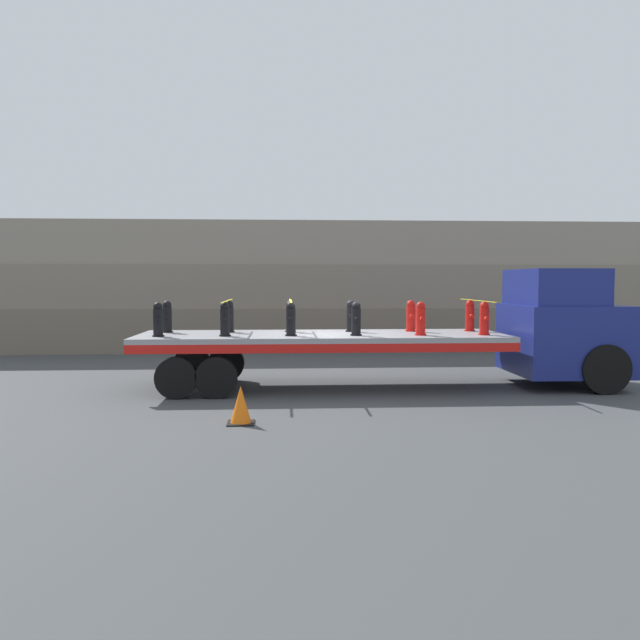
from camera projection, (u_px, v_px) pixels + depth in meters
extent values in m
plane|color=#3F4244|center=(322.00, 388.00, 15.16)|extent=(120.00, 120.00, 0.00)
cube|color=#706656|center=(308.00, 328.00, 23.92)|extent=(60.00, 3.00, 1.60)
cube|color=gray|center=(308.00, 286.00, 23.97)|extent=(60.00, 3.00, 1.60)
cube|color=gray|center=(308.00, 245.00, 24.01)|extent=(60.00, 3.00, 1.60)
cube|color=navy|center=(563.00, 339.00, 15.44)|extent=(2.54, 2.55, 1.69)
cube|color=navy|center=(554.00, 287.00, 15.34)|extent=(1.78, 2.35, 0.87)
cube|color=black|center=(591.00, 325.00, 15.46)|extent=(1.02, 2.25, 0.95)
cylinder|color=black|center=(605.00, 369.00, 14.29)|extent=(1.15, 0.28, 1.15)
cylinder|color=black|center=(558.00, 356.00, 16.71)|extent=(1.15, 0.28, 1.15)
cube|color=gray|center=(322.00, 336.00, 15.08)|extent=(8.81, 2.59, 0.12)
cube|color=red|center=(326.00, 348.00, 13.85)|extent=(8.81, 0.08, 0.20)
cube|color=red|center=(319.00, 338.00, 16.34)|extent=(8.81, 0.08, 0.20)
cylinder|color=black|center=(216.00, 377.00, 13.81)|extent=(0.92, 0.30, 0.92)
cylinder|color=black|center=(226.00, 363.00, 16.18)|extent=(0.92, 0.30, 0.92)
cylinder|color=black|center=(176.00, 378.00, 13.76)|extent=(0.92, 0.30, 0.92)
cylinder|color=black|center=(192.00, 364.00, 16.13)|extent=(0.92, 0.30, 0.92)
cylinder|color=black|center=(158.00, 336.00, 14.29)|extent=(0.28, 0.28, 0.03)
cylinder|color=black|center=(158.00, 323.00, 14.27)|extent=(0.22, 0.22, 0.64)
sphere|color=black|center=(158.00, 307.00, 14.25)|extent=(0.21, 0.21, 0.21)
cylinder|color=black|center=(156.00, 320.00, 14.10)|extent=(0.10, 0.12, 0.10)
cylinder|color=black|center=(159.00, 319.00, 14.44)|extent=(0.10, 0.12, 0.10)
cylinder|color=black|center=(168.00, 332.00, 15.43)|extent=(0.28, 0.28, 0.03)
cylinder|color=black|center=(167.00, 320.00, 15.41)|extent=(0.22, 0.22, 0.64)
sphere|color=black|center=(167.00, 305.00, 15.39)|extent=(0.21, 0.21, 0.21)
cylinder|color=black|center=(166.00, 317.00, 15.23)|extent=(0.10, 0.12, 0.10)
cylinder|color=black|center=(169.00, 316.00, 15.57)|extent=(0.10, 0.12, 0.10)
cylinder|color=black|center=(225.00, 336.00, 14.38)|extent=(0.28, 0.28, 0.03)
cylinder|color=black|center=(225.00, 322.00, 14.36)|extent=(0.22, 0.22, 0.64)
sphere|color=black|center=(225.00, 307.00, 14.34)|extent=(0.21, 0.21, 0.21)
cylinder|color=black|center=(224.00, 320.00, 14.19)|extent=(0.10, 0.12, 0.10)
cylinder|color=black|center=(226.00, 319.00, 14.53)|extent=(0.10, 0.12, 0.10)
cylinder|color=black|center=(229.00, 332.00, 15.52)|extent=(0.28, 0.28, 0.03)
cylinder|color=black|center=(229.00, 319.00, 15.50)|extent=(0.22, 0.22, 0.64)
sphere|color=black|center=(229.00, 305.00, 15.47)|extent=(0.21, 0.21, 0.21)
cylinder|color=black|center=(229.00, 317.00, 15.32)|extent=(0.10, 0.12, 0.10)
cylinder|color=black|center=(230.00, 316.00, 15.66)|extent=(0.10, 0.12, 0.10)
cylinder|color=black|center=(291.00, 335.00, 14.47)|extent=(0.28, 0.28, 0.03)
cylinder|color=black|center=(291.00, 322.00, 14.45)|extent=(0.22, 0.22, 0.64)
sphere|color=black|center=(291.00, 306.00, 14.43)|extent=(0.21, 0.21, 0.21)
cylinder|color=black|center=(291.00, 319.00, 14.27)|extent=(0.10, 0.12, 0.10)
cylinder|color=black|center=(291.00, 318.00, 14.61)|extent=(0.10, 0.12, 0.10)
cylinder|color=black|center=(290.00, 331.00, 15.60)|extent=(0.28, 0.28, 0.03)
cylinder|color=black|center=(290.00, 319.00, 15.58)|extent=(0.22, 0.22, 0.64)
sphere|color=black|center=(290.00, 305.00, 15.56)|extent=(0.21, 0.21, 0.21)
cylinder|color=black|center=(290.00, 316.00, 15.41)|extent=(0.10, 0.12, 0.10)
cylinder|color=black|center=(290.00, 316.00, 15.75)|extent=(0.10, 0.12, 0.10)
cylinder|color=black|center=(356.00, 335.00, 14.56)|extent=(0.28, 0.28, 0.03)
cylinder|color=black|center=(356.00, 322.00, 14.54)|extent=(0.22, 0.22, 0.64)
sphere|color=black|center=(356.00, 306.00, 14.51)|extent=(0.21, 0.21, 0.21)
cylinder|color=black|center=(357.00, 319.00, 14.36)|extent=(0.10, 0.12, 0.10)
cylinder|color=black|center=(355.00, 318.00, 14.70)|extent=(0.10, 0.12, 0.10)
cylinder|color=black|center=(351.00, 331.00, 15.69)|extent=(0.28, 0.28, 0.03)
cylinder|color=black|center=(351.00, 319.00, 15.67)|extent=(0.22, 0.22, 0.64)
sphere|color=black|center=(351.00, 304.00, 15.65)|extent=(0.21, 0.21, 0.21)
cylinder|color=black|center=(352.00, 316.00, 15.50)|extent=(0.10, 0.12, 0.10)
cylinder|color=black|center=(350.00, 316.00, 15.84)|extent=(0.10, 0.12, 0.10)
cylinder|color=red|center=(420.00, 335.00, 14.64)|extent=(0.28, 0.28, 0.03)
cylinder|color=red|center=(421.00, 322.00, 14.63)|extent=(0.22, 0.22, 0.64)
sphere|color=red|center=(421.00, 306.00, 14.60)|extent=(0.21, 0.21, 0.21)
cylinder|color=red|center=(422.00, 319.00, 14.45)|extent=(0.10, 0.12, 0.10)
cylinder|color=red|center=(419.00, 318.00, 14.79)|extent=(0.10, 0.12, 0.10)
cylinder|color=red|center=(411.00, 331.00, 15.78)|extent=(0.28, 0.28, 0.03)
cylinder|color=red|center=(411.00, 319.00, 15.76)|extent=(0.22, 0.22, 0.64)
sphere|color=red|center=(411.00, 304.00, 15.74)|extent=(0.21, 0.21, 0.21)
cylinder|color=red|center=(412.00, 316.00, 15.59)|extent=(0.10, 0.12, 0.10)
cylinder|color=red|center=(409.00, 315.00, 15.93)|extent=(0.10, 0.12, 0.10)
cylinder|color=red|center=(484.00, 334.00, 14.73)|extent=(0.28, 0.28, 0.03)
cylinder|color=red|center=(484.00, 321.00, 14.71)|extent=(0.22, 0.22, 0.64)
sphere|color=red|center=(484.00, 306.00, 14.69)|extent=(0.21, 0.21, 0.21)
cylinder|color=red|center=(487.00, 319.00, 14.54)|extent=(0.10, 0.12, 0.10)
cylinder|color=red|center=(482.00, 318.00, 14.88)|extent=(0.10, 0.12, 0.10)
cylinder|color=red|center=(470.00, 330.00, 15.87)|extent=(0.28, 0.28, 0.03)
cylinder|color=red|center=(470.00, 319.00, 15.85)|extent=(0.22, 0.22, 0.64)
sphere|color=red|center=(470.00, 304.00, 15.83)|extent=(0.21, 0.21, 0.21)
cylinder|color=red|center=(472.00, 316.00, 15.67)|extent=(0.10, 0.12, 0.10)
cylinder|color=red|center=(468.00, 315.00, 16.01)|extent=(0.10, 0.12, 0.10)
cube|color=yellow|center=(227.00, 301.00, 14.90)|extent=(0.05, 2.79, 0.01)
cube|color=yellow|center=(291.00, 301.00, 14.99)|extent=(0.05, 2.79, 0.01)
cube|color=yellow|center=(477.00, 300.00, 15.25)|extent=(0.05, 2.79, 0.01)
cube|color=black|center=(241.00, 423.00, 11.35)|extent=(0.49, 0.49, 0.03)
cone|color=orange|center=(241.00, 404.00, 11.33)|extent=(0.38, 0.38, 0.67)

